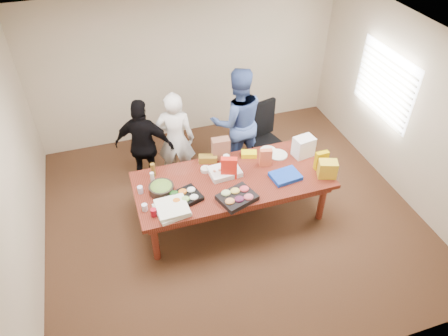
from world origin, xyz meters
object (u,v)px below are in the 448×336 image
object	(u,v)px
person_center	(176,139)
person_right	(238,121)
office_chair	(266,142)
conference_table	(232,198)
salad_bowl	(161,189)
sheet_cake	(225,172)

from	to	relation	value
person_center	person_right	distance (m)	1.05
office_chair	person_center	xyz separation A→B (m)	(-1.47, 0.19, 0.24)
office_chair	person_center	distance (m)	1.50
office_chair	conference_table	bearing A→B (deg)	-149.63
conference_table	salad_bowl	bearing A→B (deg)	177.79
person_center	salad_bowl	bearing A→B (deg)	84.11
person_center	person_right	bearing A→B (deg)	-161.06
person_right	conference_table	bearing A→B (deg)	71.83
person_center	salad_bowl	distance (m)	1.14
person_right	sheet_cake	bearing A→B (deg)	65.55
person_center	office_chair	bearing A→B (deg)	-170.70
sheet_cake	person_center	bearing A→B (deg)	114.64
person_center	person_right	xyz separation A→B (m)	(1.05, 0.04, 0.10)
sheet_cake	office_chair	bearing A→B (deg)	34.84
conference_table	person_right	world-z (taller)	person_right
conference_table	office_chair	distance (m)	1.28
person_center	salad_bowl	world-z (taller)	person_center
conference_table	sheet_cake	world-z (taller)	sheet_cake
office_chair	person_right	bearing A→B (deg)	136.00
person_right	sheet_cake	size ratio (longest dim) A/B	4.21
person_center	sheet_cake	world-z (taller)	person_center
person_right	salad_bowl	world-z (taller)	person_right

